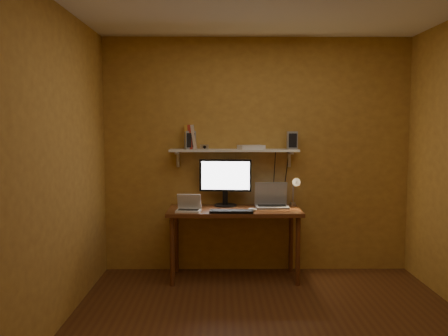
{
  "coord_description": "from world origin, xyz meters",
  "views": [
    {
      "loc": [
        -0.41,
        -3.68,
        1.62
      ],
      "look_at": [
        -0.37,
        1.18,
        1.19
      ],
      "focal_mm": 38.0,
      "sensor_mm": 36.0,
      "label": 1
    }
  ],
  "objects_px": {
    "netbook": "(189,206)",
    "speaker_left": "(190,140)",
    "speaker_right": "(292,140)",
    "desk": "(234,217)",
    "monitor": "(225,180)",
    "wall_shelf": "(234,151)",
    "desk_lamp": "(295,188)",
    "shelf_camera": "(204,147)",
    "mouse": "(252,210)",
    "router": "(251,147)",
    "laptop": "(271,200)",
    "keyboard": "(232,211)"
  },
  "relations": [
    {
      "from": "netbook",
      "to": "speaker_left",
      "type": "relative_size",
      "value": 1.32
    },
    {
      "from": "wall_shelf",
      "to": "monitor",
      "type": "bearing_deg",
      "value": -177.49
    },
    {
      "from": "router",
      "to": "mouse",
      "type": "bearing_deg",
      "value": -91.06
    },
    {
      "from": "monitor",
      "to": "shelf_camera",
      "type": "xyz_separation_m",
      "value": [
        -0.23,
        -0.06,
        0.36
      ]
    },
    {
      "from": "speaker_right",
      "to": "shelf_camera",
      "type": "bearing_deg",
      "value": -175.65
    },
    {
      "from": "keyboard",
      "to": "desk_lamp",
      "type": "height_order",
      "value": "desk_lamp"
    },
    {
      "from": "desk_lamp",
      "to": "speaker_left",
      "type": "relative_size",
      "value": 1.9
    },
    {
      "from": "laptop",
      "to": "desk_lamp",
      "type": "relative_size",
      "value": 0.95
    },
    {
      "from": "keyboard",
      "to": "speaker_left",
      "type": "height_order",
      "value": "speaker_left"
    },
    {
      "from": "desk",
      "to": "laptop",
      "type": "height_order",
      "value": "laptop"
    },
    {
      "from": "speaker_left",
      "to": "speaker_right",
      "type": "bearing_deg",
      "value": -13.89
    },
    {
      "from": "laptop",
      "to": "router",
      "type": "relative_size",
      "value": 1.33
    },
    {
      "from": "wall_shelf",
      "to": "speaker_right",
      "type": "xyz_separation_m",
      "value": [
        0.63,
        -0.01,
        0.11
      ]
    },
    {
      "from": "mouse",
      "to": "keyboard",
      "type": "bearing_deg",
      "value": -151.21
    },
    {
      "from": "monitor",
      "to": "desk",
      "type": "bearing_deg",
      "value": -58.8
    },
    {
      "from": "desk",
      "to": "netbook",
      "type": "bearing_deg",
      "value": -163.96
    },
    {
      "from": "speaker_right",
      "to": "monitor",
      "type": "bearing_deg",
      "value": -179.49
    },
    {
      "from": "keyboard",
      "to": "router",
      "type": "height_order",
      "value": "router"
    },
    {
      "from": "wall_shelf",
      "to": "speaker_left",
      "type": "xyz_separation_m",
      "value": [
        -0.48,
        -0.0,
        0.12
      ]
    },
    {
      "from": "monitor",
      "to": "speaker_left",
      "type": "relative_size",
      "value": 2.88
    },
    {
      "from": "speaker_right",
      "to": "desk",
      "type": "bearing_deg",
      "value": -162.79
    },
    {
      "from": "monitor",
      "to": "desk_lamp",
      "type": "relative_size",
      "value": 1.52
    },
    {
      "from": "wall_shelf",
      "to": "netbook",
      "type": "distance_m",
      "value": 0.8
    },
    {
      "from": "keyboard",
      "to": "speaker_right",
      "type": "xyz_separation_m",
      "value": [
        0.67,
        0.4,
        0.71
      ]
    },
    {
      "from": "speaker_right",
      "to": "mouse",
      "type": "bearing_deg",
      "value": -143.98
    },
    {
      "from": "desk",
      "to": "keyboard",
      "type": "relative_size",
      "value": 3.17
    },
    {
      "from": "desk",
      "to": "shelf_camera",
      "type": "relative_size",
      "value": 15.14
    },
    {
      "from": "shelf_camera",
      "to": "router",
      "type": "height_order",
      "value": "shelf_camera"
    },
    {
      "from": "desk",
      "to": "speaker_left",
      "type": "xyz_separation_m",
      "value": [
        -0.48,
        0.19,
        0.81
      ]
    },
    {
      "from": "wall_shelf",
      "to": "speaker_right",
      "type": "bearing_deg",
      "value": -0.91
    },
    {
      "from": "keyboard",
      "to": "speaker_left",
      "type": "bearing_deg",
      "value": 140.8
    },
    {
      "from": "monitor",
      "to": "laptop",
      "type": "xyz_separation_m",
      "value": [
        0.5,
        -0.06,
        -0.22
      ]
    },
    {
      "from": "desk",
      "to": "laptop",
      "type": "relative_size",
      "value": 3.92
    },
    {
      "from": "desk",
      "to": "monitor",
      "type": "distance_m",
      "value": 0.43
    },
    {
      "from": "netbook",
      "to": "desk_lamp",
      "type": "relative_size",
      "value": 0.7
    },
    {
      "from": "mouse",
      "to": "shelf_camera",
      "type": "height_order",
      "value": "shelf_camera"
    },
    {
      "from": "shelf_camera",
      "to": "router",
      "type": "xyz_separation_m",
      "value": [
        0.51,
        0.08,
        -0.0
      ]
    },
    {
      "from": "desk",
      "to": "router",
      "type": "distance_m",
      "value": 0.78
    },
    {
      "from": "speaker_left",
      "to": "router",
      "type": "bearing_deg",
      "value": -12.35
    },
    {
      "from": "wall_shelf",
      "to": "shelf_camera",
      "type": "xyz_separation_m",
      "value": [
        -0.32,
        -0.07,
        0.04
      ]
    },
    {
      "from": "laptop",
      "to": "mouse",
      "type": "xyz_separation_m",
      "value": [
        -0.23,
        -0.26,
        -0.05
      ]
    },
    {
      "from": "monitor",
      "to": "router",
      "type": "xyz_separation_m",
      "value": [
        0.28,
        0.01,
        0.36
      ]
    },
    {
      "from": "mouse",
      "to": "router",
      "type": "xyz_separation_m",
      "value": [
        0.01,
        0.34,
        0.63
      ]
    },
    {
      "from": "desk_lamp",
      "to": "router",
      "type": "height_order",
      "value": "router"
    },
    {
      "from": "shelf_camera",
      "to": "router",
      "type": "distance_m",
      "value": 0.51
    },
    {
      "from": "laptop",
      "to": "shelf_camera",
      "type": "height_order",
      "value": "shelf_camera"
    },
    {
      "from": "shelf_camera",
      "to": "speaker_left",
      "type": "bearing_deg",
      "value": 157.99
    },
    {
      "from": "wall_shelf",
      "to": "speaker_right",
      "type": "height_order",
      "value": "speaker_right"
    },
    {
      "from": "mouse",
      "to": "shelf_camera",
      "type": "bearing_deg",
      "value": 161.03
    },
    {
      "from": "monitor",
      "to": "router",
      "type": "distance_m",
      "value": 0.46
    }
  ]
}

